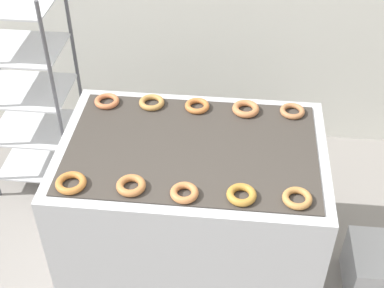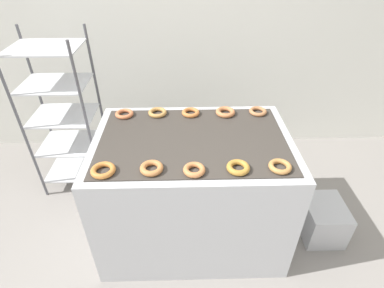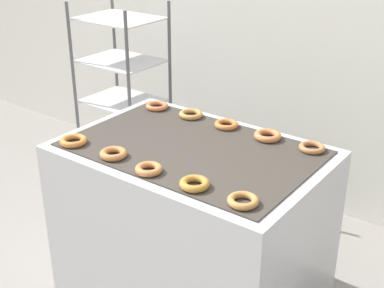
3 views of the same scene
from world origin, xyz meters
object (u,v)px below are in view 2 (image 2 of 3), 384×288
glaze_bin (322,220)px  donut_far_center (191,113)px  donut_near_rightmost (280,166)px  donut_far_rightmost (258,111)px  donut_near_left (152,168)px  donut_near_leftmost (103,170)px  baking_rack_cart (64,116)px  fryer_machine (193,189)px  donut_far_right (225,112)px  donut_near_center (194,170)px  donut_near_right (238,168)px  donut_far_left (158,113)px  donut_far_leftmost (124,114)px

glaze_bin → donut_far_center: (-1.10, 0.40, 0.82)m
donut_near_rightmost → donut_far_rightmost: bearing=89.4°
donut_near_left → donut_near_leftmost: bearing=-177.9°
baking_rack_cart → donut_far_center: bearing=-16.8°
donut_far_rightmost → fryer_machine: bearing=-146.6°
donut_near_left → donut_far_right: (0.52, 0.67, 0.00)m
donut_near_center → donut_near_right: (0.27, 0.01, 0.00)m
donut_far_left → donut_far_right: donut_far_right is taller
donut_far_center → donut_near_left: bearing=-110.4°
donut_near_leftmost → donut_near_right: donut_near_right is taller
donut_far_right → glaze_bin: bearing=-26.0°
baking_rack_cart → donut_near_center: baking_rack_cart is taller
donut_near_leftmost → donut_far_center: size_ratio=1.07×
donut_near_center → donut_far_leftmost: 0.86m
baking_rack_cart → donut_near_rightmost: 1.98m
donut_near_right → donut_far_leftmost: bearing=139.4°
donut_far_rightmost → donut_far_leftmost: bearing=-179.4°
glaze_bin → donut_far_right: (-0.82, 0.40, 0.82)m
donut_near_leftmost → donut_near_right: size_ratio=1.05×
glaze_bin → donut_near_right: donut_near_right is taller
donut_near_center → donut_far_rightmost: (0.53, 0.70, -0.00)m
donut_near_left → glaze_bin: bearing=11.3°
donut_near_center → donut_far_right: bearing=68.5°
donut_near_rightmost → donut_far_center: size_ratio=1.00×
donut_far_center → fryer_machine: bearing=-89.0°
donut_far_leftmost → donut_far_rightmost: bearing=0.6°
donut_far_leftmost → donut_far_center: (0.52, 0.01, 0.00)m
donut_far_center → donut_far_right: size_ratio=0.92×
donut_near_leftmost → donut_far_rightmost: donut_near_leftmost is taller
donut_near_center → donut_far_right: (0.27, 0.69, 0.00)m
donut_far_center → donut_far_rightmost: 0.53m
glaze_bin → donut_far_left: bearing=163.1°
donut_near_rightmost → donut_far_right: 0.72m
donut_near_right → fryer_machine: bearing=128.0°
donut_far_left → donut_near_leftmost: bearing=-111.8°
donut_near_rightmost → fryer_machine: bearing=147.3°
glaze_bin → fryer_machine: bearing=176.7°
donut_near_rightmost → donut_far_leftmost: bearing=147.3°
glaze_bin → donut_near_leftmost: bearing=-170.3°
fryer_machine → donut_near_right: bearing=-52.0°
donut_near_leftmost → fryer_machine: bearing=32.1°
fryer_machine → donut_near_center: 0.61m
donut_near_right → donut_near_center: bearing=-177.2°
donut_far_left → donut_far_right: size_ratio=0.96×
donut_far_right → donut_far_center: bearing=179.3°
baking_rack_cart → donut_far_left: 0.98m
donut_near_center → donut_far_leftmost: bearing=127.1°
fryer_machine → donut_near_right: 0.66m
donut_far_rightmost → donut_far_right: bearing=-177.9°
donut_near_left → donut_far_right: bearing=52.0°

